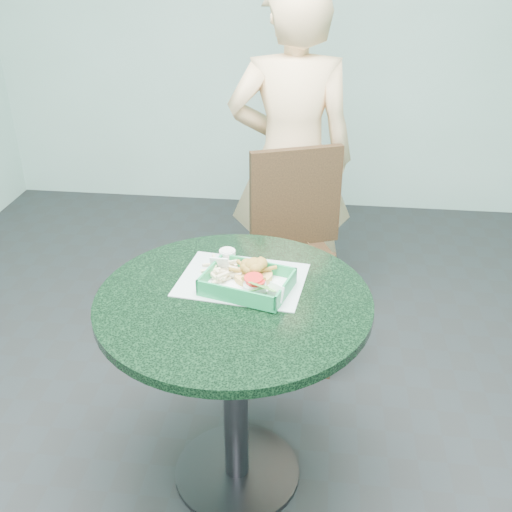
# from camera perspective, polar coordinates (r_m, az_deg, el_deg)

# --- Properties ---
(floor) EXTENTS (4.00, 5.00, 0.02)m
(floor) POSITION_cam_1_polar(r_m,az_deg,el_deg) (2.34, -1.79, -19.94)
(floor) COLOR #303335
(floor) RESTS_ON ground
(cafe_table) EXTENTS (0.85, 0.85, 0.75)m
(cafe_table) POSITION_cam_1_polar(r_m,az_deg,el_deg) (1.95, -2.05, -8.59)
(cafe_table) COLOR #323136
(cafe_table) RESTS_ON floor
(dining_chair) EXTENTS (0.42, 0.42, 0.93)m
(dining_chair) POSITION_cam_1_polar(r_m,az_deg,el_deg) (2.67, 3.55, 1.38)
(dining_chair) COLOR brown
(dining_chair) RESTS_ON floor
(diner_person) EXTENTS (0.67, 0.47, 1.73)m
(diner_person) POSITION_cam_1_polar(r_m,az_deg,el_deg) (2.81, 3.41, 10.14)
(diner_person) COLOR #F4C58B
(diner_person) RESTS_ON floor
(placemat) EXTENTS (0.43, 0.34, 0.00)m
(placemat) POSITION_cam_1_polar(r_m,az_deg,el_deg) (1.93, -1.33, -2.78)
(placemat) COLOR #A8BCB6
(placemat) RESTS_ON cafe_table
(food_basket) EXTENTS (0.26, 0.19, 0.05)m
(food_basket) POSITION_cam_1_polar(r_m,az_deg,el_deg) (1.87, -0.83, -3.30)
(food_basket) COLOR #198E4B
(food_basket) RESTS_ON placemat
(crab_sandwich) EXTENTS (0.12, 0.12, 0.07)m
(crab_sandwich) POSITION_cam_1_polar(r_m,az_deg,el_deg) (1.89, -0.61, -1.73)
(crab_sandwich) COLOR tan
(crab_sandwich) RESTS_ON food_basket
(fries_pile) EXTENTS (0.15, 0.16, 0.05)m
(fries_pile) POSITION_cam_1_polar(r_m,az_deg,el_deg) (1.90, -3.82, -2.06)
(fries_pile) COLOR beige
(fries_pile) RESTS_ON food_basket
(sauce_ramekin) EXTENTS (0.05, 0.05, 0.03)m
(sauce_ramekin) POSITION_cam_1_polar(r_m,az_deg,el_deg) (1.96, -3.82, -0.61)
(sauce_ramekin) COLOR white
(sauce_ramekin) RESTS_ON food_basket
(garnish_cup) EXTENTS (0.11, 0.10, 0.04)m
(garnish_cup) POSITION_cam_1_polar(r_m,az_deg,el_deg) (1.83, 0.28, -3.19)
(garnish_cup) COLOR silver
(garnish_cup) RESTS_ON food_basket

